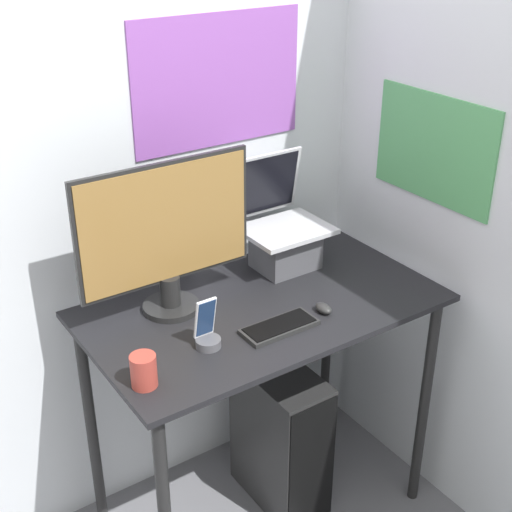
% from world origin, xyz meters
% --- Properties ---
extents(wall_back, '(6.00, 0.06, 2.60)m').
position_xyz_m(wall_back, '(0.00, 0.74, 1.30)').
color(wall_back, silver).
rests_on(wall_back, ground_plane).
extents(wall_side_right, '(0.06, 6.00, 2.60)m').
position_xyz_m(wall_side_right, '(0.66, 0.00, 1.30)').
color(wall_side_right, silver).
rests_on(wall_side_right, ground_plane).
extents(desk, '(1.15, 0.65, 0.91)m').
position_xyz_m(desk, '(0.00, 0.33, 0.78)').
color(desk, black).
rests_on(desk, ground_plane).
extents(laptop, '(0.29, 0.28, 0.39)m').
position_xyz_m(laptop, '(0.21, 0.51, 1.02)').
color(laptop, '#4C4C51').
rests_on(laptop, desk).
extents(monitor, '(0.58, 0.18, 0.49)m').
position_xyz_m(monitor, '(-0.26, 0.46, 1.16)').
color(monitor, black).
rests_on(monitor, desk).
extents(keyboard, '(0.24, 0.10, 0.02)m').
position_xyz_m(keyboard, '(-0.04, 0.17, 0.92)').
color(keyboard, black).
rests_on(keyboard, desk).
extents(mouse, '(0.04, 0.07, 0.03)m').
position_xyz_m(mouse, '(0.13, 0.17, 0.92)').
color(mouse, '#262626').
rests_on(mouse, desk).
extents(cell_phone, '(0.08, 0.08, 0.16)m').
position_xyz_m(cell_phone, '(-0.27, 0.22, 0.95)').
color(cell_phone, '#4C4C51').
rests_on(cell_phone, desk).
extents(computer_tower, '(0.21, 0.38, 0.57)m').
position_xyz_m(computer_tower, '(0.10, 0.35, 0.29)').
color(computer_tower, black).
rests_on(computer_tower, ground_plane).
extents(mug, '(0.07, 0.07, 0.10)m').
position_xyz_m(mug, '(-0.51, 0.15, 0.96)').
color(mug, '#9E382D').
rests_on(mug, desk).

